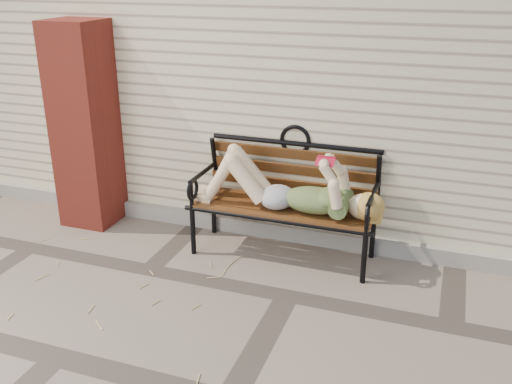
% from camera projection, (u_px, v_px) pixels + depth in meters
% --- Properties ---
extents(ground, '(80.00, 80.00, 0.00)m').
position_uv_depth(ground, '(288.00, 296.00, 4.55)').
color(ground, '#77675B').
rests_on(ground, ground).
extents(house_wall, '(8.00, 4.00, 3.00)m').
position_uv_depth(house_wall, '(364.00, 53.00, 6.62)').
color(house_wall, beige).
rests_on(house_wall, ground).
extents(foundation_strip, '(8.00, 0.10, 0.15)m').
position_uv_depth(foundation_strip, '(317.00, 237.00, 5.37)').
color(foundation_strip, '#A49F94').
rests_on(foundation_strip, ground).
extents(brick_pillar, '(0.50, 0.50, 2.00)m').
position_uv_depth(brick_pillar, '(85.00, 126.00, 5.55)').
color(brick_pillar, '#A13224').
rests_on(brick_pillar, ground).
extents(garden_bench, '(1.75, 0.70, 1.13)m').
position_uv_depth(garden_bench, '(287.00, 186.00, 5.05)').
color(garden_bench, black).
rests_on(garden_bench, ground).
extents(reading_woman, '(1.65, 0.38, 0.52)m').
position_uv_depth(reading_woman, '(284.00, 188.00, 4.91)').
color(reading_woman, '#0A3346').
rests_on(reading_woman, ground).
extents(straw_scatter, '(2.69, 1.64, 0.01)m').
position_uv_depth(straw_scatter, '(71.00, 294.00, 4.57)').
color(straw_scatter, '#DFC06C').
rests_on(straw_scatter, ground).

